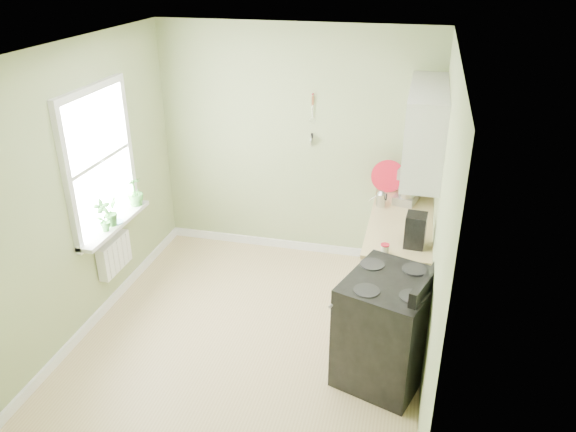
% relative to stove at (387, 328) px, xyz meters
% --- Properties ---
extents(floor, '(3.20, 3.60, 0.02)m').
position_rel_stove_xyz_m(floor, '(-1.28, 0.24, -0.50)').
color(floor, tan).
rests_on(floor, ground).
extents(ceiling, '(3.20, 3.60, 0.02)m').
position_rel_stove_xyz_m(ceiling, '(-1.28, 0.24, 2.22)').
color(ceiling, white).
rests_on(ceiling, wall_back).
extents(wall_back, '(3.20, 0.02, 2.70)m').
position_rel_stove_xyz_m(wall_back, '(-1.28, 2.05, 0.86)').
color(wall_back, '#9CAA74').
rests_on(wall_back, floor).
extents(wall_left, '(0.02, 3.60, 2.70)m').
position_rel_stove_xyz_m(wall_left, '(-2.89, 0.24, 0.86)').
color(wall_left, '#9CAA74').
rests_on(wall_left, floor).
extents(wall_right, '(0.02, 3.60, 2.70)m').
position_rel_stove_xyz_m(wall_right, '(0.33, 0.24, 0.86)').
color(wall_right, '#9CAA74').
rests_on(wall_right, floor).
extents(base_cabinets, '(0.60, 1.60, 0.87)m').
position_rel_stove_xyz_m(base_cabinets, '(0.02, 1.24, -0.06)').
color(base_cabinets, white).
rests_on(base_cabinets, floor).
extents(countertop, '(0.64, 1.60, 0.04)m').
position_rel_stove_xyz_m(countertop, '(0.01, 1.24, 0.40)').
color(countertop, '#DBC186').
rests_on(countertop, base_cabinets).
extents(upper_cabinets, '(0.35, 1.40, 0.80)m').
position_rel_stove_xyz_m(upper_cabinets, '(0.15, 1.34, 1.36)').
color(upper_cabinets, white).
rests_on(upper_cabinets, wall_right).
extents(window, '(0.06, 1.14, 1.44)m').
position_rel_stove_xyz_m(window, '(-2.86, 0.54, 1.06)').
color(window, white).
rests_on(window, wall_left).
extents(window_sill, '(0.18, 1.14, 0.04)m').
position_rel_stove_xyz_m(window_sill, '(-2.79, 0.54, 0.39)').
color(window_sill, white).
rests_on(window_sill, wall_left).
extents(radiator, '(0.12, 0.50, 0.35)m').
position_rel_stove_xyz_m(radiator, '(-2.82, 0.49, 0.06)').
color(radiator, white).
rests_on(radiator, wall_left).
extents(wall_utensils, '(0.02, 0.14, 0.58)m').
position_rel_stove_xyz_m(wall_utensils, '(-1.08, 2.02, 1.07)').
color(wall_utensils, '#DBC186').
rests_on(wall_utensils, wall_back).
extents(stove, '(0.92, 0.96, 1.09)m').
position_rel_stove_xyz_m(stove, '(0.00, 0.00, 0.00)').
color(stove, black).
rests_on(stove, floor).
extents(stand_mixer, '(0.29, 0.40, 0.44)m').
position_rel_stove_xyz_m(stand_mixer, '(0.03, 1.76, 0.61)').
color(stand_mixer, '#B2B2B7').
rests_on(stand_mixer, countertop).
extents(kettle, '(0.17, 0.10, 0.18)m').
position_rel_stove_xyz_m(kettle, '(-0.23, 1.55, 0.51)').
color(kettle, silver).
rests_on(kettle, countertop).
extents(coffee_maker, '(0.19, 0.21, 0.32)m').
position_rel_stove_xyz_m(coffee_maker, '(0.15, 0.74, 0.57)').
color(coffee_maker, black).
rests_on(coffee_maker, countertop).
extents(red_tray, '(0.37, 0.10, 0.37)m').
position_rel_stove_xyz_m(red_tray, '(-0.20, 1.96, 0.60)').
color(red_tray, red).
rests_on(red_tray, countertop).
extents(jar, '(0.08, 0.08, 0.09)m').
position_rel_stove_xyz_m(jar, '(-0.10, 0.54, 0.46)').
color(jar, beige).
rests_on(jar, countertop).
extents(plant_a, '(0.20, 0.21, 0.33)m').
position_rel_stove_xyz_m(plant_a, '(-2.78, 0.35, 0.57)').
color(plant_a, '#35742E').
rests_on(plant_a, window_sill).
extents(plant_b, '(0.15, 0.18, 0.29)m').
position_rel_stove_xyz_m(plant_b, '(-2.78, 0.49, 0.56)').
color(plant_b, '#35742E').
rests_on(plant_b, window_sill).
extents(plant_c, '(0.23, 0.23, 0.31)m').
position_rel_stove_xyz_m(plant_c, '(-2.78, 0.98, 0.56)').
color(plant_c, '#35742E').
rests_on(plant_c, window_sill).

